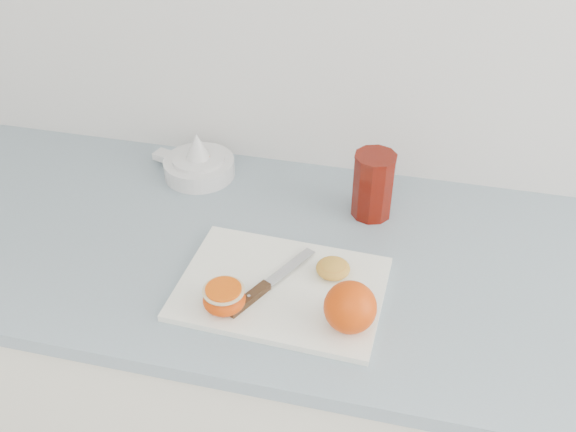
{
  "coord_description": "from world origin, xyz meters",
  "views": [
    {
      "loc": [
        0.15,
        0.8,
        1.67
      ],
      "look_at": [
        -0.06,
        1.71,
        0.96
      ],
      "focal_mm": 40.0,
      "sensor_mm": 36.0,
      "label": 1
    }
  ],
  "objects_px": {
    "cutting_board": "(281,288)",
    "citrus_juicer": "(198,164)",
    "half_orange": "(224,298)",
    "red_tumbler": "(373,187)",
    "counter": "(289,396)"
  },
  "relations": [
    {
      "from": "red_tumbler",
      "to": "citrus_juicer",
      "type": "bearing_deg",
      "value": 172.12
    },
    {
      "from": "citrus_juicer",
      "to": "red_tumbler",
      "type": "xyz_separation_m",
      "value": [
        0.39,
        -0.05,
        0.03
      ]
    },
    {
      "from": "cutting_board",
      "to": "red_tumbler",
      "type": "distance_m",
      "value": 0.29
    },
    {
      "from": "half_orange",
      "to": "citrus_juicer",
      "type": "distance_m",
      "value": 0.43
    },
    {
      "from": "citrus_juicer",
      "to": "red_tumbler",
      "type": "height_order",
      "value": "red_tumbler"
    },
    {
      "from": "half_orange",
      "to": "red_tumbler",
      "type": "xyz_separation_m",
      "value": [
        0.2,
        0.34,
        0.03
      ]
    },
    {
      "from": "red_tumbler",
      "to": "counter",
      "type": "bearing_deg",
      "value": -132.69
    },
    {
      "from": "citrus_juicer",
      "to": "red_tumbler",
      "type": "relative_size",
      "value": 1.42
    },
    {
      "from": "citrus_juicer",
      "to": "red_tumbler",
      "type": "bearing_deg",
      "value": -7.88
    },
    {
      "from": "cutting_board",
      "to": "citrus_juicer",
      "type": "height_order",
      "value": "citrus_juicer"
    },
    {
      "from": "half_orange",
      "to": "red_tumbler",
      "type": "bearing_deg",
      "value": 59.1
    },
    {
      "from": "cutting_board",
      "to": "half_orange",
      "type": "xyz_separation_m",
      "value": [
        -0.08,
        -0.07,
        0.03
      ]
    },
    {
      "from": "cutting_board",
      "to": "citrus_juicer",
      "type": "distance_m",
      "value": 0.41
    },
    {
      "from": "half_orange",
      "to": "red_tumbler",
      "type": "height_order",
      "value": "red_tumbler"
    },
    {
      "from": "counter",
      "to": "half_orange",
      "type": "bearing_deg",
      "value": -109.14
    }
  ]
}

